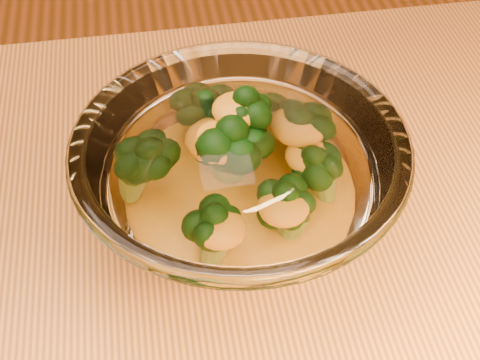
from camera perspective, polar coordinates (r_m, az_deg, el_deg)
name	(u,v)px	position (r m, az deg, el deg)	size (l,w,h in m)	color
glass_bowl	(240,185)	(0.49, 0.00, -0.42)	(0.24, 0.24, 0.11)	white
cheese_sauce	(240,205)	(0.51, 0.00, -2.14)	(0.12, 0.12, 0.03)	#D96112
broccoli_heap	(238,154)	(0.49, -0.19, 2.26)	(0.17, 0.16, 0.08)	black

